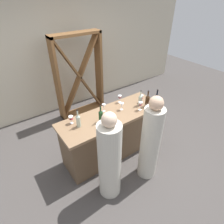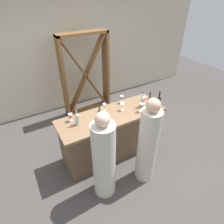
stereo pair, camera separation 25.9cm
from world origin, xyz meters
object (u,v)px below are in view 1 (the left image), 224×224
wine_rack (79,77)px  person_center_guest (150,142)px  wine_glass_far_center (71,118)px  wine_glass_far_right (120,97)px  wine_glass_near_right (122,105)px  wine_bottle_leftmost_clear_pale (78,120)px  wine_glass_far_left (104,106)px  wine_glass_near_center (142,98)px  wine_bottle_center_clear_pale (140,100)px  wine_bottle_second_left_olive_green (101,116)px  wine_glass_near_left (140,104)px  wine_bottle_rightmost_near_black (156,99)px  person_left_guest (110,160)px  wine_bottle_second_right_amber_brown (147,100)px

wine_rack → person_center_guest: (-0.02, -2.42, -0.26)m
wine_glass_far_center → wine_glass_far_right: 1.05m
person_center_guest → wine_glass_near_right: bearing=-8.7°
wine_bottle_leftmost_clear_pale → wine_glass_far_left: (0.57, 0.13, -0.02)m
wine_glass_near_center → wine_bottle_center_clear_pale: bearing=-148.1°
wine_bottle_leftmost_clear_pale → wine_bottle_second_left_olive_green: bearing=-15.8°
wine_glass_near_left → wine_glass_far_left: size_ratio=1.09×
wine_glass_near_center → wine_glass_near_right: size_ratio=1.13×
wine_bottle_rightmost_near_black → person_left_guest: (-1.39, -0.46, -0.33)m
wine_glass_near_left → wine_glass_far_right: (-0.14, 0.43, -0.01)m
wine_rack → person_left_guest: (-0.75, -2.33, -0.28)m
wine_bottle_rightmost_near_black → person_left_guest: size_ratio=0.21×
wine_bottle_second_right_amber_brown → wine_glass_far_center: size_ratio=2.34×
wine_bottle_second_right_amber_brown → wine_glass_far_center: (-1.38, 0.34, -0.03)m
wine_glass_near_left → wine_glass_near_right: (-0.27, 0.20, -0.01)m
wine_bottle_second_left_olive_green → wine_glass_far_center: wine_bottle_second_left_olive_green is taller
wine_bottle_second_right_amber_brown → wine_glass_far_left: (-0.75, 0.32, -0.02)m
wine_glass_near_center → person_left_guest: 1.45m
person_center_guest → wine_bottle_center_clear_pale: bearing=-35.8°
wine_bottle_center_clear_pale → wine_glass_near_left: size_ratio=1.90×
wine_rack → wine_bottle_leftmost_clear_pale: size_ratio=6.31×
wine_glass_far_left → wine_glass_far_right: 0.43m
wine_bottle_center_clear_pale → wine_glass_near_center: size_ratio=2.00×
wine_bottle_center_clear_pale → person_center_guest: (-0.41, -0.72, -0.30)m
wine_bottle_second_left_olive_green → wine_glass_far_left: (0.21, 0.23, -0.02)m
wine_bottle_center_clear_pale → wine_glass_far_right: size_ratio=2.07×
wine_glass_near_left → wine_rack: bearing=98.8°
wine_bottle_center_clear_pale → wine_glass_far_right: bearing=128.7°
wine_bottle_leftmost_clear_pale → wine_glass_far_center: (-0.06, 0.15, -0.03)m
wine_glass_far_right → person_center_guest: (-0.17, -1.03, -0.29)m
wine_bottle_center_clear_pale → wine_glass_near_center: wine_bottle_center_clear_pale is taller
wine_glass_near_left → wine_glass_near_right: wine_glass_near_left is taller
wine_bottle_center_clear_pale → wine_bottle_second_right_amber_brown: size_ratio=0.95×
wine_rack → wine_glass_far_center: size_ratio=14.44×
wine_bottle_second_left_olive_green → wine_bottle_rightmost_near_black: wine_bottle_rightmost_near_black is taller
wine_glass_near_left → wine_bottle_rightmost_near_black: bearing=-8.2°
wine_glass_far_center → wine_glass_far_right: size_ratio=0.93×
wine_glass_near_center → wine_glass_far_right: 0.42m
wine_bottle_center_clear_pale → wine_glass_near_right: size_ratio=2.25×
wine_bottle_second_right_amber_brown → wine_glass_far_center: 1.42m
wine_bottle_rightmost_near_black → wine_glass_far_center: 1.60m
wine_glass_far_center → person_left_guest: size_ratio=0.09×
wine_bottle_leftmost_clear_pale → wine_glass_near_right: 0.87m
wine_glass_near_right → wine_glass_near_center: bearing=-2.1°
person_left_guest → person_center_guest: (0.73, -0.09, 0.02)m
wine_bottle_second_right_amber_brown → wine_glass_far_left: size_ratio=2.17×
wine_bottle_center_clear_pale → wine_glass_near_center: bearing=31.9°
wine_glass_far_left → wine_glass_near_left: bearing=-31.3°
wine_glass_near_center → person_left_guest: person_left_guest is taller
wine_glass_near_right → wine_glass_far_right: 0.26m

